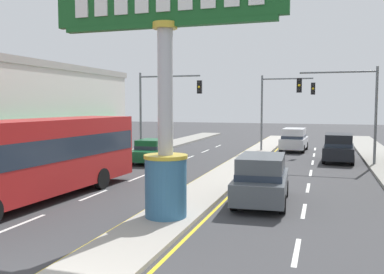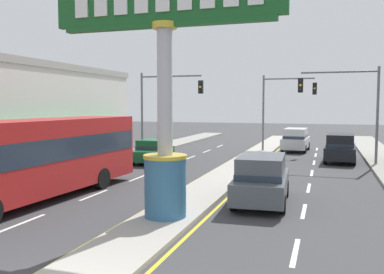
% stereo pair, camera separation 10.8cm
% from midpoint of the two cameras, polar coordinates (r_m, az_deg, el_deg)
% --- Properties ---
extents(median_strip, '(2.07, 52.00, 0.14)m').
position_cam_midpoint_polar(median_strip, '(24.90, 6.25, -4.29)').
color(median_strip, '#A39E93').
rests_on(median_strip, ground).
extents(sidewalk_left, '(2.51, 60.00, 0.18)m').
position_cam_midpoint_polar(sidewalk_left, '(26.36, -14.01, -3.87)').
color(sidewalk_left, gray).
rests_on(sidewalk_left, ground).
extents(lane_markings, '(8.81, 52.00, 0.01)m').
position_cam_midpoint_polar(lane_markings, '(23.61, 5.58, -4.93)').
color(lane_markings, silver).
rests_on(lane_markings, ground).
extents(district_sign, '(7.83, 1.45, 7.88)m').
position_cam_midpoint_polar(district_sign, '(13.57, -3.53, 5.21)').
color(district_sign, '#33668C').
rests_on(district_sign, median_strip).
extents(traffic_light_left_side, '(4.86, 0.46, 6.20)m').
position_cam_midpoint_polar(traffic_light_left_side, '(30.32, -3.82, 5.21)').
color(traffic_light_left_side, slate).
rests_on(traffic_light_left_side, ground).
extents(traffic_light_right_side, '(4.86, 0.46, 6.20)m').
position_cam_midpoint_polar(traffic_light_right_side, '(27.77, 20.72, 5.00)').
color(traffic_light_right_side, slate).
rests_on(traffic_light_right_side, ground).
extents(traffic_light_median_far, '(4.20, 0.46, 6.20)m').
position_cam_midpoint_polar(traffic_light_median_far, '(33.79, 12.41, 4.95)').
color(traffic_light_median_far, slate).
rests_on(traffic_light_median_far, ground).
extents(suv_near_right_lane, '(2.15, 4.69, 1.90)m').
position_cam_midpoint_polar(suv_near_right_lane, '(35.32, 14.18, -0.32)').
color(suv_near_right_lane, silver).
rests_on(suv_near_right_lane, ground).
extents(bus_far_right_lane, '(3.10, 11.32, 3.26)m').
position_cam_midpoint_polar(bus_far_right_lane, '(17.67, -20.52, -2.27)').
color(bus_far_right_lane, '#B21E1E').
rests_on(bus_far_right_lane, ground).
extents(sedan_near_left_lane, '(1.93, 4.35, 1.53)m').
position_cam_midpoint_polar(sedan_near_left_lane, '(27.76, -5.41, -1.88)').
color(sedan_near_left_lane, '#14562D').
rests_on(sedan_near_left_lane, ground).
extents(suv_mid_left_lane, '(2.15, 4.69, 1.90)m').
position_cam_midpoint_polar(suv_mid_left_lane, '(29.49, 19.84, -1.38)').
color(suv_mid_left_lane, black).
rests_on(suv_mid_left_lane, ground).
extents(suv_far_left_oncoming, '(2.14, 4.69, 1.90)m').
position_cam_midpoint_polar(suv_far_left_oncoming, '(16.42, 9.75, -5.66)').
color(suv_far_left_oncoming, '#4C5156').
rests_on(suv_far_left_oncoming, ground).
extents(pedestrian_near_kerb, '(0.45, 0.33, 1.73)m').
position_cam_midpoint_polar(pedestrian_near_kerb, '(20.93, -23.58, -3.30)').
color(pedestrian_near_kerb, gold).
rests_on(pedestrian_near_kerb, sidewalk_left).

